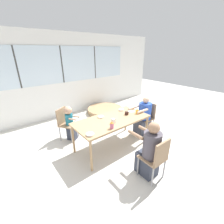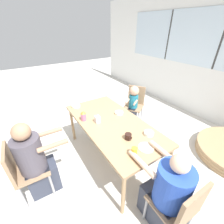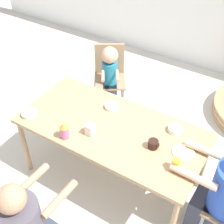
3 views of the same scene
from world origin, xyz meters
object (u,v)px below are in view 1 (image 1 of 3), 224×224
Objects in this scene: person_man_blue_shirt at (143,118)px; bowl_white_shallow at (101,117)px; person_woman_green_shirt at (149,152)px; folded_table_stack at (105,110)px; chair_for_toddler at (65,121)px; milk_carton_small at (113,121)px; juice_glass at (137,112)px; chair_for_woman_green_shirt at (157,157)px; person_toddler at (70,123)px; coffee_mug at (127,113)px; bowl_cereal at (121,110)px; bowl_fruit at (90,134)px; chair_for_man_blue_shirt at (148,115)px; sippy_cup at (112,125)px.

person_man_blue_shirt reaches higher than bowl_white_shallow.
person_woman_green_shirt is 3.27m from folded_table_stack.
chair_for_toddler is 2.10m from folded_table_stack.
milk_carton_small is at bearing -122.42° from folded_table_stack.
bowl_white_shallow is (-0.84, 0.38, -0.04)m from juice_glass.
bowl_white_shallow is at bearing 95.80° from chair_for_woman_green_shirt.
person_man_blue_shirt is 1.94m from folded_table_stack.
person_toddler reaches higher than chair_for_toddler.
coffee_mug reaches higher than bowl_cereal.
folded_table_stack is at bearing 69.62° from person_woman_green_shirt.
bowl_fruit is (-0.62, -0.52, -0.00)m from bowl_white_shallow.
chair_for_woman_green_shirt reaches higher than folded_table_stack.
chair_for_toddler is 1.89m from juice_glass.
person_toddler is at bearing 123.64° from bowl_white_shallow.
bowl_cereal is at bearing 69.80° from person_woman_green_shirt.
chair_for_man_blue_shirt is 0.18m from person_man_blue_shirt.
sippy_cup is 1.01m from bowl_cereal.
person_man_blue_shirt is at bearing -11.92° from bowl_white_shallow.
coffee_mug is 0.87× the size of milk_carton_small.
chair_for_man_blue_shirt is at bearing 10.81° from sippy_cup.
juice_glass reaches higher than coffee_mug.
person_toddler reaches higher than milk_carton_small.
chair_for_toddler reaches higher than folded_table_stack.
sippy_cup is (-1.41, -0.31, 0.36)m from person_man_blue_shirt.
person_woman_green_shirt is 1.23m from coffee_mug.
chair_for_woman_green_shirt and chair_for_man_blue_shirt have the same top height.
person_woman_green_shirt reaches higher than person_toddler.
person_man_blue_shirt reaches higher than juice_glass.
sippy_cup is at bearing -123.70° from folded_table_stack.
sippy_cup reaches higher than chair_for_woman_green_shirt.
chair_for_woman_green_shirt is 1.38m from coffee_mug.
sippy_cup reaches higher than milk_carton_small.
juice_glass is 1.47m from bowl_fruit.
chair_for_man_blue_shirt is 1.72m from person_woman_green_shirt.
person_toddler is 0.70× the size of folded_table_stack.
person_toddler is 1.39m from sippy_cup.
person_man_blue_shirt reaches higher than milk_carton_small.
sippy_cup is at bearing 109.30° from person_woman_green_shirt.
coffee_mug is at bearing -24.50° from bowl_white_shallow.
bowl_cereal is (1.23, -0.83, 0.26)m from chair_for_toddler.
person_toddler reaches higher than coffee_mug.
chair_for_man_blue_shirt is 0.92× the size of person_toddler.
coffee_mug is at bearing 103.93° from person_toddler.
person_man_blue_shirt is 7.49× the size of bowl_white_shallow.
person_man_blue_shirt reaches higher than coffee_mug.
chair_for_man_blue_shirt is at bearing 41.15° from person_woman_green_shirt.
juice_glass is at bearing -66.91° from bowl_cereal.
bowl_cereal is (0.57, 1.55, 0.26)m from chair_for_woman_green_shirt.
bowl_cereal reaches higher than bowl_white_shallow.
juice_glass is at bearing 5.24° from bowl_fruit.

